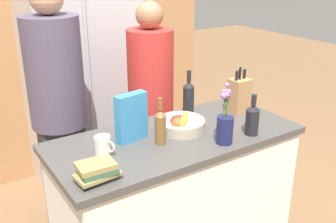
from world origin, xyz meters
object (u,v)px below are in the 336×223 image
object	(u,v)px
coffee_mug	(103,145)
knife_block	(239,95)
flower_vase	(225,126)
bottle_wine	(252,119)
cereal_box	(131,117)
bottle_oil	(189,96)
bottle_vinegar	(160,126)
person_in_blue	(151,101)
person_at_sink	(58,104)
fruit_bowl	(181,124)
refrigerator	(82,68)
book_stack	(97,171)

from	to	relation	value
coffee_mug	knife_block	bearing A→B (deg)	3.02
flower_vase	bottle_wine	world-z (taller)	flower_vase
cereal_box	bottle_oil	bearing A→B (deg)	17.71
cereal_box	coffee_mug	world-z (taller)	cereal_box
bottle_vinegar	cereal_box	bearing A→B (deg)	130.99
person_in_blue	knife_block	bearing A→B (deg)	-43.75
coffee_mug	bottle_oil	bearing A→B (deg)	17.45
person_at_sink	bottle_vinegar	bearing A→B (deg)	-63.94
person_at_sink	fruit_bowl	bearing A→B (deg)	-49.14
cereal_box	person_at_sink	xyz separation A→B (m)	(-0.22, 0.60, -0.07)
fruit_bowl	coffee_mug	distance (m)	0.51
refrigerator	bottle_vinegar	size ratio (longest dim) A/B	7.71
refrigerator	person_at_sink	distance (m)	0.75
bottle_vinegar	bottle_wine	size ratio (longest dim) A/B	1.10
fruit_bowl	cereal_box	size ratio (longest dim) A/B	1.03
refrigerator	cereal_box	world-z (taller)	refrigerator
person_in_blue	coffee_mug	bearing A→B (deg)	-125.90
cereal_box	bottle_wine	xyz separation A→B (m)	(0.62, -0.31, -0.04)
knife_block	book_stack	xyz separation A→B (m)	(-1.13, -0.28, -0.07)
coffee_mug	person_at_sink	size ratio (longest dim) A/B	0.07
fruit_bowl	bottle_oil	size ratio (longest dim) A/B	0.97
person_at_sink	knife_block	bearing A→B (deg)	-29.31
flower_vase	bottle_wine	distance (m)	0.21
bottle_vinegar	fruit_bowl	bearing A→B (deg)	22.83
refrigerator	flower_vase	distance (m)	1.56
fruit_bowl	bottle_vinegar	xyz separation A→B (m)	(-0.20, -0.08, 0.06)
flower_vase	knife_block	bearing A→B (deg)	38.35
cereal_box	person_at_sink	distance (m)	0.64
refrigerator	cereal_box	xyz separation A→B (m)	(-0.20, -1.23, 0.03)
cereal_box	book_stack	xyz separation A→B (m)	(-0.34, -0.29, -0.09)
flower_vase	bottle_vinegar	bearing A→B (deg)	148.10
knife_block	cereal_box	xyz separation A→B (m)	(-0.79, 0.01, 0.02)
fruit_bowl	flower_vase	xyz separation A→B (m)	(0.10, -0.27, 0.06)
fruit_bowl	book_stack	size ratio (longest dim) A/B	1.35
book_stack	person_at_sink	distance (m)	0.90
knife_block	bottle_vinegar	bearing A→B (deg)	-170.21
cereal_box	person_in_blue	bearing A→B (deg)	50.14
knife_block	person_at_sink	distance (m)	1.18
fruit_bowl	knife_block	bearing A→B (deg)	4.14
refrigerator	bottle_vinegar	world-z (taller)	refrigerator
bottle_wine	person_in_blue	world-z (taller)	person_in_blue
person_at_sink	person_in_blue	xyz separation A→B (m)	(0.65, -0.09, -0.08)
fruit_bowl	bottle_oil	distance (m)	0.30
coffee_mug	cereal_box	bearing A→B (deg)	16.79
refrigerator	cereal_box	bearing A→B (deg)	-99.13
bottle_vinegar	bottle_wine	distance (m)	0.54
bottle_wine	person_at_sink	distance (m)	1.24
refrigerator	cereal_box	distance (m)	1.25
refrigerator	knife_block	world-z (taller)	refrigerator
bottle_oil	bottle_wine	distance (m)	0.49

